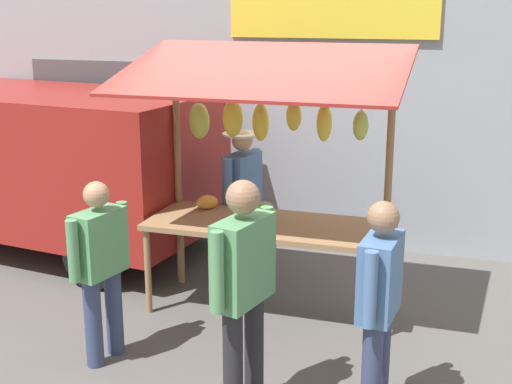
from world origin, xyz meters
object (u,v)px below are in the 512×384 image
object	(u,v)px
shopper_with_ponytail	(100,261)
market_stall	(264,150)
shopper_with_shopping_bag	(379,297)
shopper_in_striped_shirt	(243,281)
parked_van	(21,153)
vendor_with_sunhat	(243,192)

from	to	relation	value
shopper_with_ponytail	market_stall	bearing A→B (deg)	-22.45
shopper_with_shopping_bag	shopper_with_ponytail	xyz separation A→B (m)	(2.23, -0.16, -0.05)
shopper_in_striped_shirt	parked_van	distance (m)	4.62
vendor_with_sunhat	shopper_with_ponytail	world-z (taller)	vendor_with_sunhat
shopper_with_shopping_bag	parked_van	xyz separation A→B (m)	(4.65, -2.49, 0.21)
shopper_in_striped_shirt	shopper_with_ponytail	size ratio (longest dim) A/B	1.13
shopper_in_striped_shirt	shopper_with_ponytail	xyz separation A→B (m)	(1.33, -0.38, -0.14)
market_stall	vendor_with_sunhat	world-z (taller)	market_stall
shopper_with_shopping_bag	parked_van	world-z (taller)	parked_van
vendor_with_sunhat	shopper_with_shopping_bag	xyz separation A→B (m)	(-1.74, 2.23, -0.02)
vendor_with_sunhat	shopper_with_shopping_bag	world-z (taller)	vendor_with_sunhat
vendor_with_sunhat	shopper_in_striped_shirt	size ratio (longest dim) A/B	0.93
shopper_in_striped_shirt	parked_van	world-z (taller)	parked_van
market_stall	shopper_with_shopping_bag	world-z (taller)	market_stall
shopper_in_striped_shirt	parked_van	size ratio (longest dim) A/B	0.37
vendor_with_sunhat	market_stall	bearing A→B (deg)	43.02
vendor_with_sunhat	shopper_in_striped_shirt	distance (m)	2.59
shopper_with_shopping_bag	parked_van	bearing A→B (deg)	66.47
market_stall	parked_van	size ratio (longest dim) A/B	0.54
shopper_with_ponytail	shopper_with_shopping_bag	bearing A→B (deg)	-81.99
shopper_in_striped_shirt	market_stall	bearing A→B (deg)	25.57
vendor_with_sunhat	parked_van	xyz separation A→B (m)	(2.90, -0.26, 0.18)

